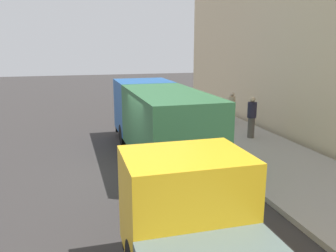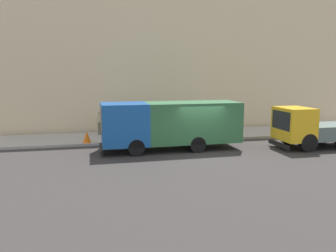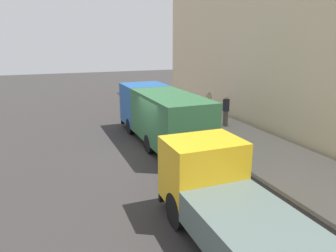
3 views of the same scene
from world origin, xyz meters
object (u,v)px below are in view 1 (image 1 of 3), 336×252
(pedestrian_standing, at_px, (252,116))
(traffic_cone_orange, at_px, (179,117))
(large_utility_truck, at_px, (159,118))
(pedestrian_walking, at_px, (232,107))

(pedestrian_standing, xyz_separation_m, traffic_cone_orange, (-2.25, 3.49, -0.61))
(large_utility_truck, height_order, pedestrian_standing, large_utility_truck)
(pedestrian_walking, height_order, traffic_cone_orange, pedestrian_walking)
(pedestrian_walking, bearing_deg, pedestrian_standing, 56.64)
(large_utility_truck, distance_m, traffic_cone_orange, 5.22)
(large_utility_truck, height_order, pedestrian_walking, large_utility_truck)
(large_utility_truck, distance_m, pedestrian_standing, 4.63)
(large_utility_truck, relative_size, pedestrian_walking, 4.67)
(traffic_cone_orange, bearing_deg, pedestrian_standing, -57.26)
(large_utility_truck, xyz_separation_m, pedestrian_standing, (4.47, 1.11, -0.41))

